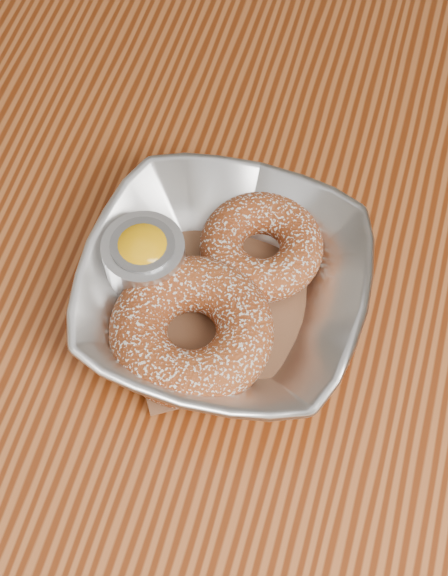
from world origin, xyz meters
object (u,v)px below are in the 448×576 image
(table, at_px, (299,372))
(serving_bowl, at_px, (224,291))
(donut_front, at_px, (192,330))
(donut_back, at_px, (261,246))
(ramekin, at_px, (145,261))

(table, xyz_separation_m, serving_bowl, (-0.06, -0.01, 0.12))
(donut_front, bearing_deg, serving_bowl, 72.61)
(table, xyz_separation_m, donut_back, (-0.05, 0.03, 0.13))
(serving_bowl, relative_size, donut_front, 1.78)
(table, distance_m, ramekin, 0.18)
(donut_back, xyz_separation_m, ramekin, (-0.08, -0.04, 0.01))
(serving_bowl, bearing_deg, donut_front, -107.39)
(table, bearing_deg, serving_bowl, -171.03)
(serving_bowl, xyz_separation_m, donut_back, (0.02, 0.04, 0.00))
(table, bearing_deg, ramekin, -176.37)
(donut_back, distance_m, ramekin, 0.09)
(table, distance_m, donut_front, 0.16)
(donut_front, bearing_deg, table, 33.20)
(ramekin, bearing_deg, serving_bowl, -2.01)
(table, distance_m, serving_bowl, 0.14)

